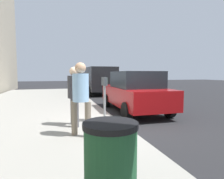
% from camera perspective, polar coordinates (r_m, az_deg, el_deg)
% --- Properties ---
extents(ground_plane, '(80.00, 80.00, 0.00)m').
position_cam_1_polar(ground_plane, '(6.37, 1.75, -10.42)').
color(ground_plane, '#232326').
rests_on(ground_plane, ground).
extents(sidewalk_slab, '(28.00, 6.00, 0.15)m').
position_cam_1_polar(sidewalk_slab, '(6.15, -26.41, -10.75)').
color(sidewalk_slab, gray).
rests_on(sidewalk_slab, ground_plane).
extents(parking_meter, '(0.36, 0.12, 1.41)m').
position_cam_1_polar(parking_meter, '(5.93, -2.27, -0.09)').
color(parking_meter, gray).
rests_on(parking_meter, sidewalk_slab).
extents(pedestrian_at_meter, '(0.52, 0.37, 1.72)m').
position_cam_1_polar(pedestrian_at_meter, '(5.59, -11.32, -0.60)').
color(pedestrian_at_meter, '#47474C').
rests_on(pedestrian_at_meter, sidewalk_slab).
extents(pedestrian_bystander, '(0.40, 0.45, 1.79)m').
position_cam_1_polar(pedestrian_bystander, '(4.62, -9.42, -0.99)').
color(pedestrian_bystander, '#726656').
rests_on(pedestrian_bystander, sidewalk_slab).
extents(parked_sedan_near, '(4.43, 2.02, 1.77)m').
position_cam_1_polar(parked_sedan_near, '(8.31, 6.84, -0.61)').
color(parked_sedan_near, maroon).
rests_on(parked_sedan_near, ground_plane).
extents(parked_van_far, '(5.22, 2.17, 2.18)m').
position_cam_1_polar(parked_van_far, '(15.77, -4.42, 3.24)').
color(parked_van_far, black).
rests_on(parked_van_far, ground_plane).
extents(trash_bin, '(0.59, 0.59, 1.01)m').
position_cam_1_polar(trash_bin, '(2.18, -0.46, -22.72)').
color(trash_bin, '#1E4C2D').
rests_on(trash_bin, sidewalk_slab).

